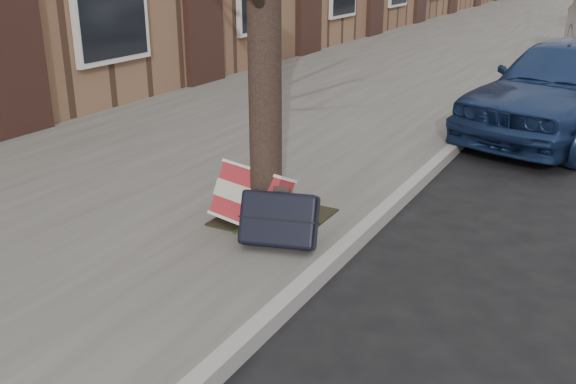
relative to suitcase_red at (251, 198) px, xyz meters
The scene contains 6 objects.
ground 2.31m from the suitcase_red, 24.73° to the right, with size 120.00×120.00×0.00m, color black.
near_sidewalk 14.14m from the suitcase_red, 96.62° to the left, with size 5.00×70.00×0.12m, color slate.
dirt_patch 0.36m from the suitcase_red, 74.05° to the left, with size 0.85×0.85×0.01m, color black.
suitcase_red is the anchor object (origin of this frame).
suitcase_navy 0.46m from the suitcase_red, 30.02° to the right, with size 0.59×0.19×0.42m, color black.
car_near_front 5.12m from the suitcase_red, 68.59° to the left, with size 1.55×3.85×1.31m, color navy.
Camera 1 is at (0.57, -3.22, 2.26)m, focal length 40.00 mm.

